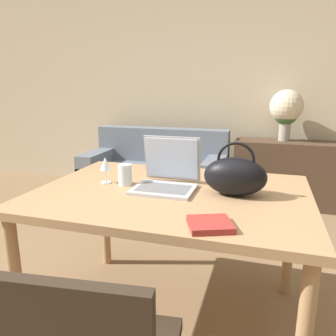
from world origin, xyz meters
The scene contains 10 objects.
wall_back centered at (0.00, 3.09, 1.35)m, with size 10.00×0.06×2.70m.
dining_table centered at (0.02, 0.57, 0.69)m, with size 1.40×1.02×0.77m.
couch centered at (-0.73, 2.48, 0.29)m, with size 1.59×0.77×0.82m.
sideboard centered at (0.72, 2.76, 0.36)m, with size 1.15×0.40×0.72m.
laptop centered at (-0.02, 0.63, 0.84)m, with size 0.32×0.31×0.27m.
drinking_glass centered at (-0.25, 0.60, 0.83)m, with size 0.08×0.08×0.11m.
wine_glass centered at (-0.37, 0.60, 0.88)m, with size 0.06×0.06×0.15m.
handbag centered at (0.34, 0.59, 0.87)m, with size 0.31×0.17×0.27m.
flower_vase centered at (0.66, 2.82, 1.06)m, with size 0.35×0.35×0.55m.
book centered at (0.29, 0.18, 0.79)m, with size 0.21×0.20×0.02m.
Camera 1 is at (0.48, -0.99, 1.30)m, focal length 35.00 mm.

